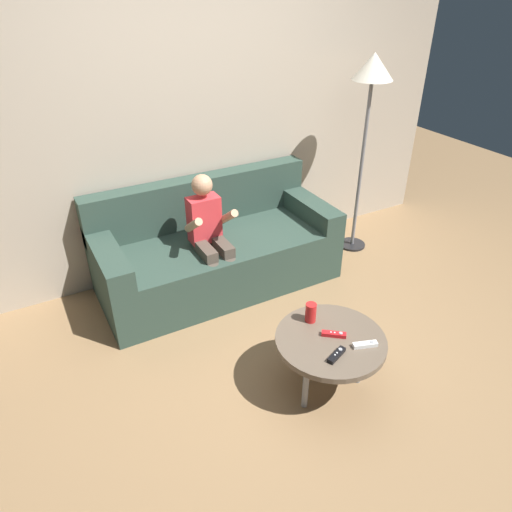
{
  "coord_description": "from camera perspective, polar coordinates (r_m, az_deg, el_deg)",
  "views": [
    {
      "loc": [
        -1.31,
        -1.69,
        2.18
      ],
      "look_at": [
        -0.05,
        0.6,
        0.6
      ],
      "focal_mm": 32.96,
      "sensor_mm": 36.0,
      "label": 1
    }
  ],
  "objects": [
    {
      "name": "couch",
      "position": [
        3.74,
        -4.92,
        0.68
      ],
      "size": [
        1.85,
        0.8,
        0.81
      ],
      "color": "#2D4238",
      "rests_on": "ground"
    },
    {
      "name": "floor_lamp",
      "position": [
        3.96,
        13.84,
        19.68
      ],
      "size": [
        0.32,
        0.32,
        1.67
      ],
      "color": "black",
      "rests_on": "ground"
    },
    {
      "name": "game_remote_black_near_edge",
      "position": [
        2.64,
        9.75,
        -11.75
      ],
      "size": [
        0.14,
        0.09,
        0.03
      ],
      "color": "black",
      "rests_on": "coffee_table"
    },
    {
      "name": "game_remote_white_far_corner",
      "position": [
        2.74,
        13.11,
        -10.43
      ],
      "size": [
        0.14,
        0.08,
        0.03
      ],
      "color": "white",
      "rests_on": "coffee_table"
    },
    {
      "name": "coffee_table",
      "position": [
        2.78,
        8.98,
        -10.33
      ],
      "size": [
        0.64,
        0.64,
        0.39
      ],
      "color": "brown",
      "rests_on": "ground"
    },
    {
      "name": "person_seated_on_couch",
      "position": [
        3.43,
        -5.65,
        2.8
      ],
      "size": [
        0.32,
        0.4,
        0.97
      ],
      "color": "#4C4238",
      "rests_on": "ground"
    },
    {
      "name": "ground_plane",
      "position": [
        3.06,
        6.53,
        -14.62
      ],
      "size": [
        9.49,
        9.49,
        0.0
      ],
      "primitive_type": "plane",
      "color": "olive"
    },
    {
      "name": "soda_can",
      "position": [
        2.83,
        6.66,
        -6.83
      ],
      "size": [
        0.07,
        0.07,
        0.12
      ],
      "primitive_type": "cylinder",
      "color": "red",
      "rests_on": "coffee_table"
    },
    {
      "name": "game_remote_red_center",
      "position": [
        2.77,
        9.44,
        -9.35
      ],
      "size": [
        0.13,
        0.12,
        0.03
      ],
      "color": "red",
      "rests_on": "coffee_table"
    },
    {
      "name": "wall_back",
      "position": [
        3.73,
        -7.61,
        16.51
      ],
      "size": [
        4.74,
        0.05,
        2.5
      ],
      "primitive_type": "cube",
      "color": "#B2A38E",
      "rests_on": "ground"
    }
  ]
}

